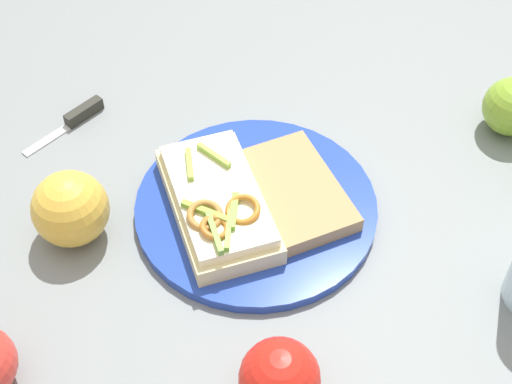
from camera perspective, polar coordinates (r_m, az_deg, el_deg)
name	(u,v)px	position (r m, az deg, el deg)	size (l,w,h in m)	color
ground_plane	(256,211)	(0.86, 0.00, -1.44)	(2.00, 2.00, 0.00)	slate
plate	(256,207)	(0.86, 0.00, -1.16)	(0.27, 0.27, 0.01)	#2342B1
sandwich	(218,204)	(0.83, -2.84, -0.91)	(0.11, 0.19, 0.05)	beige
bread_slice_side	(293,189)	(0.85, 2.76, 0.22)	(0.15, 0.09, 0.02)	tan
apple_0	(70,209)	(0.83, -13.68, -1.22)	(0.08, 0.08, 0.08)	gold
apple_4	(280,378)	(0.70, 1.77, -13.72)	(0.07, 0.07, 0.07)	red
knife	(76,118)	(0.98, -13.28, 5.40)	(0.11, 0.07, 0.02)	silver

